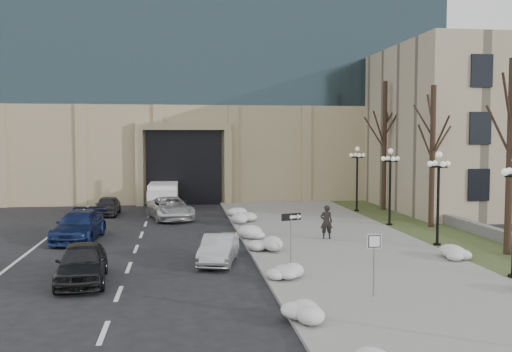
# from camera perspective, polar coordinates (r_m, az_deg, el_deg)

# --- Properties ---
(ground) EXTENTS (160.00, 160.00, 0.00)m
(ground) POSITION_cam_1_polar(r_m,az_deg,el_deg) (15.68, 9.31, -16.59)
(ground) COLOR black
(ground) RESTS_ON ground
(sidewalk) EXTENTS (9.00, 40.00, 0.12)m
(sidewalk) POSITION_cam_1_polar(r_m,az_deg,el_deg) (29.61, 7.90, -6.63)
(sidewalk) COLOR gray
(sidewalk) RESTS_ON ground
(curb) EXTENTS (0.30, 40.00, 0.14)m
(curb) POSITION_cam_1_polar(r_m,az_deg,el_deg) (28.75, -0.84, -6.89)
(curb) COLOR gray
(curb) RESTS_ON ground
(grass_strip) EXTENTS (4.00, 40.00, 0.10)m
(grass_strip) POSITION_cam_1_polar(r_m,az_deg,el_deg) (31.95, 19.27, -6.05)
(grass_strip) COLOR #354623
(grass_strip) RESTS_ON ground
(stone_wall) EXTENTS (0.50, 30.00, 0.70)m
(stone_wall) POSITION_cam_1_polar(r_m,az_deg,el_deg) (34.57, 20.75, -4.83)
(stone_wall) COLOR slate
(stone_wall) RESTS_ON ground
(office_tower) EXTENTS (40.00, 24.70, 36.00)m
(office_tower) POSITION_cam_1_polar(r_m,az_deg,el_deg) (59.11, -5.41, 16.68)
(office_tower) COLOR tan
(office_tower) RESTS_ON ground
(car_a) EXTENTS (2.14, 4.55, 1.51)m
(car_a) POSITION_cam_1_polar(r_m,az_deg,el_deg) (22.60, -17.01, -8.30)
(car_a) COLOR black
(car_a) RESTS_ON ground
(car_b) EXTENTS (2.13, 4.03, 1.26)m
(car_b) POSITION_cam_1_polar(r_m,az_deg,el_deg) (24.89, -3.75, -7.29)
(car_b) COLOR #9D9FA4
(car_b) RESTS_ON ground
(car_c) EXTENTS (2.50, 5.33, 1.50)m
(car_c) POSITION_cam_1_polar(r_m,az_deg,el_deg) (31.64, -17.30, -4.82)
(car_c) COLOR navy
(car_c) RESTS_ON ground
(car_d) EXTENTS (3.56, 5.67, 1.46)m
(car_d) POSITION_cam_1_polar(r_m,az_deg,el_deg) (38.23, -8.57, -3.21)
(car_d) COLOR silver
(car_d) RESTS_ON ground
(car_e) EXTENTS (1.59, 3.87, 1.31)m
(car_e) POSITION_cam_1_polar(r_m,az_deg,el_deg) (41.14, -14.64, -2.89)
(car_e) COLOR #2E2D33
(car_e) RESTS_ON ground
(pedestrian) EXTENTS (0.69, 0.49, 1.78)m
(pedestrian) POSITION_cam_1_polar(r_m,az_deg,el_deg) (30.23, 7.05, -4.58)
(pedestrian) COLOR black
(pedestrian) RESTS_ON sidewalk
(box_truck) EXTENTS (2.23, 6.10, 1.93)m
(box_truck) POSITION_cam_1_polar(r_m,az_deg,el_deg) (43.43, -9.26, -2.09)
(box_truck) COLOR silver
(box_truck) RESTS_ON ground
(one_way_sign) EXTENTS (0.90, 0.36, 2.40)m
(one_way_sign) POSITION_cam_1_polar(r_m,az_deg,el_deg) (23.11, 3.87, -4.76)
(one_way_sign) COLOR slate
(one_way_sign) RESTS_ON ground
(keep_sign) EXTENTS (0.48, 0.08, 2.23)m
(keep_sign) POSITION_cam_1_polar(r_m,az_deg,el_deg) (19.64, 11.73, -7.42)
(keep_sign) COLOR slate
(keep_sign) RESTS_ON ground
(snow_clump_b) EXTENTS (1.10, 1.60, 0.36)m
(snow_clump_b) POSITION_cam_1_polar(r_m,az_deg,el_deg) (17.26, 4.57, -13.55)
(snow_clump_b) COLOR silver
(snow_clump_b) RESTS_ON sidewalk
(snow_clump_c) EXTENTS (1.10, 1.60, 0.36)m
(snow_clump_c) POSITION_cam_1_polar(r_m,az_deg,el_deg) (22.29, 2.75, -9.50)
(snow_clump_c) COLOR silver
(snow_clump_c) RESTS_ON sidewalk
(snow_clump_d) EXTENTS (1.10, 1.60, 0.36)m
(snow_clump_d) POSITION_cam_1_polar(r_m,az_deg,el_deg) (26.86, 0.96, -7.16)
(snow_clump_d) COLOR silver
(snow_clump_d) RESTS_ON sidewalk
(snow_clump_e) EXTENTS (1.10, 1.60, 0.36)m
(snow_clump_e) POSITION_cam_1_polar(r_m,az_deg,el_deg) (30.38, -0.35, -5.86)
(snow_clump_e) COLOR silver
(snow_clump_e) RESTS_ON sidewalk
(snow_clump_f) EXTENTS (1.10, 1.60, 0.36)m
(snow_clump_f) POSITION_cam_1_polar(r_m,az_deg,el_deg) (35.72, -1.18, -4.37)
(snow_clump_f) COLOR silver
(snow_clump_f) RESTS_ON sidewalk
(snow_clump_g) EXTENTS (1.10, 1.60, 0.36)m
(snow_clump_g) POSITION_cam_1_polar(r_m,az_deg,el_deg) (38.97, -2.31, -3.67)
(snow_clump_g) COLOR silver
(snow_clump_g) RESTS_ON sidewalk
(snow_clump_i) EXTENTS (1.10, 1.60, 0.36)m
(snow_clump_i) POSITION_cam_1_polar(r_m,az_deg,el_deg) (26.88, 19.50, -7.39)
(snow_clump_i) COLOR silver
(snow_clump_i) RESTS_ON sidewalk
(lamppost_b) EXTENTS (1.18, 1.18, 4.76)m
(lamppost_b) POSITION_cam_1_polar(r_m,az_deg,el_deg) (29.49, 17.77, -0.91)
(lamppost_b) COLOR black
(lamppost_b) RESTS_ON ground
(lamppost_c) EXTENTS (1.18, 1.18, 4.76)m
(lamppost_c) POSITION_cam_1_polar(r_m,az_deg,el_deg) (35.45, 13.27, -0.03)
(lamppost_c) COLOR black
(lamppost_c) RESTS_ON ground
(lamppost_d) EXTENTS (1.18, 1.18, 4.76)m
(lamppost_d) POSITION_cam_1_polar(r_m,az_deg,el_deg) (41.57, 10.08, 0.59)
(lamppost_d) COLOR black
(lamppost_d) RESTS_ON ground
(tree_near) EXTENTS (3.20, 3.20, 9.00)m
(tree_near) POSITION_cam_1_polar(r_m,az_deg,el_deg) (28.24, 24.13, 4.31)
(tree_near) COLOR black
(tree_near) RESTS_ON ground
(tree_mid) EXTENTS (3.20, 3.20, 8.50)m
(tree_mid) POSITION_cam_1_polar(r_m,az_deg,el_deg) (35.30, 17.26, 3.83)
(tree_mid) COLOR black
(tree_mid) RESTS_ON ground
(tree_far) EXTENTS (3.20, 3.20, 9.50)m
(tree_far) POSITION_cam_1_polar(r_m,az_deg,el_deg) (42.70, 12.75, 4.77)
(tree_far) COLOR black
(tree_far) RESTS_ON ground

